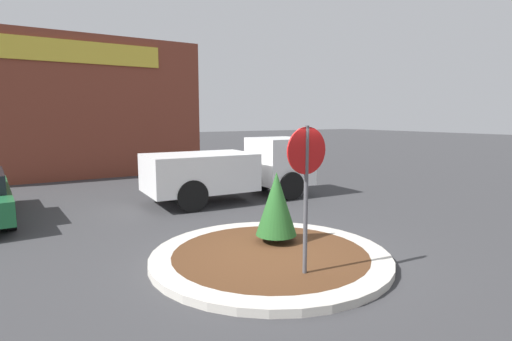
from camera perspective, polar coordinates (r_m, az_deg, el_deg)
ground_plane at (r=7.74m, az=2.03°, el=-12.60°), size 120.00×120.00×0.00m
traffic_island at (r=7.72m, az=2.03°, el=-12.13°), size 4.50×4.50×0.14m
stop_sign at (r=6.39m, az=7.19°, el=-0.49°), size 0.75×0.07×2.55m
island_shrub at (r=8.14m, az=2.92°, el=-4.74°), size 0.84×0.84×1.45m
utility_truck at (r=12.91m, az=-3.13°, el=0.34°), size 5.50×2.23×1.96m
storefront_building at (r=21.33m, az=-28.23°, el=7.84°), size 13.23×6.07×6.15m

